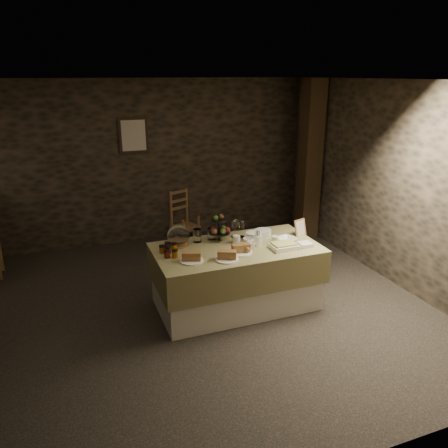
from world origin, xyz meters
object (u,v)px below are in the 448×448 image
object	(u,v)px
timber_column	(310,162)
buffet_table	(236,272)
fruit_stand	(220,229)
chair	(184,217)

from	to	relation	value
timber_column	buffet_table	bearing A→B (deg)	-138.65
buffet_table	fruit_stand	xyz separation A→B (m)	(-0.11, 0.27, 0.46)
buffet_table	timber_column	bearing A→B (deg)	41.35
buffet_table	fruit_stand	world-z (taller)	fruit_stand
buffet_table	chair	distance (m)	2.44
chair	buffet_table	bearing A→B (deg)	-113.49
chair	fruit_stand	world-z (taller)	fruit_stand
chair	fruit_stand	size ratio (longest dim) A/B	1.77
timber_column	chair	bearing A→B (deg)	161.09
chair	timber_column	xyz separation A→B (m)	(1.96, -0.67, 0.94)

